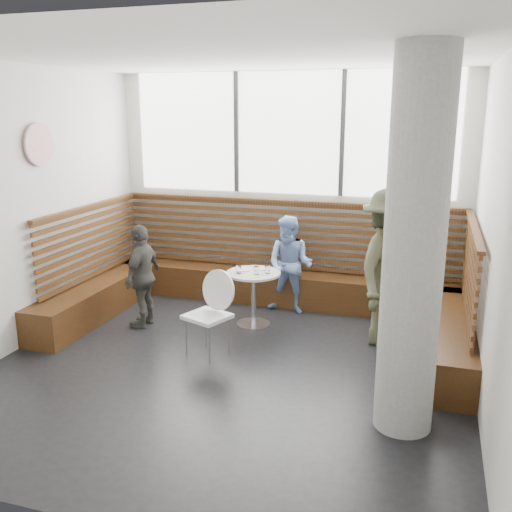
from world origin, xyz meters
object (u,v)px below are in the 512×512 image
(cafe_chair, at_px, (210,306))
(adult_man, at_px, (389,268))
(child_back, at_px, (290,265))
(cafe_table, at_px, (253,287))
(child_left, at_px, (143,276))
(concrete_column, at_px, (414,249))

(cafe_chair, xyz_separation_m, adult_man, (1.87, 0.89, 0.36))
(cafe_chair, bearing_deg, adult_man, 46.91)
(adult_man, bearing_deg, child_back, 76.35)
(cafe_table, height_order, cafe_chair, cafe_chair)
(child_back, relative_size, child_left, 1.01)
(cafe_table, relative_size, adult_man, 0.38)
(concrete_column, bearing_deg, cafe_chair, 157.31)
(cafe_table, distance_m, adult_man, 1.72)
(cafe_table, xyz_separation_m, adult_man, (1.67, -0.10, 0.42))
(cafe_chair, bearing_deg, cafe_table, 99.96)
(concrete_column, relative_size, adult_man, 1.72)
(cafe_table, bearing_deg, concrete_column, -43.83)
(cafe_chair, xyz_separation_m, child_left, (-1.13, 0.56, 0.09))
(adult_man, bearing_deg, cafe_chair, 129.77)
(cafe_chair, distance_m, child_back, 1.69)
(child_left, bearing_deg, cafe_chair, 63.76)
(cafe_table, relative_size, cafe_chair, 0.73)
(concrete_column, relative_size, cafe_table, 4.54)
(concrete_column, xyz_separation_m, cafe_chair, (-2.18, 0.91, -1.03))
(child_back, bearing_deg, cafe_table, -110.47)
(cafe_chair, bearing_deg, child_left, 174.97)
(cafe_chair, distance_m, child_left, 1.27)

